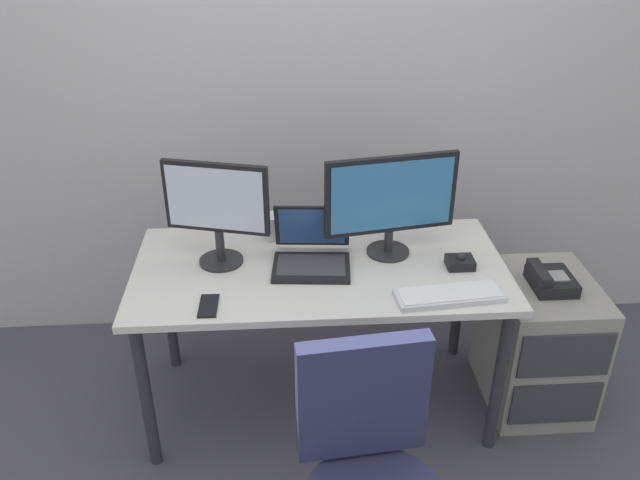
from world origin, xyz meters
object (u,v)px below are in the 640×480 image
object	(u,v)px
trackball_mouse	(460,262)
coffee_mug	(273,226)
laptop	(312,252)
desk_phone	(550,280)
monitor_main	(391,200)
cell_phone	(209,306)
file_cabinet	(537,342)
monitor_side	(217,206)
keyboard	(449,295)

from	to	relation	value
trackball_mouse	coffee_mug	distance (m)	0.81
laptop	desk_phone	bearing A→B (deg)	-3.33
monitor_main	cell_phone	xyz separation A→B (m)	(-0.72, -0.35, -0.24)
monitor_main	cell_phone	size ratio (longest dim) A/B	3.86
laptop	cell_phone	distance (m)	0.49
file_cabinet	coffee_mug	xyz separation A→B (m)	(-1.16, 0.27, 0.48)
monitor_main	coffee_mug	world-z (taller)	monitor_main
monitor_main	laptop	xyz separation A→B (m)	(-0.33, -0.06, -0.19)
coffee_mug	desk_phone	bearing A→B (deg)	-13.96
desk_phone	laptop	xyz separation A→B (m)	(-1.00, 0.06, 0.14)
monitor_main	file_cabinet	bearing A→B (deg)	-8.86
coffee_mug	cell_phone	world-z (taller)	coffee_mug
desk_phone	cell_phone	bearing A→B (deg)	-170.59
monitor_side	laptop	distance (m)	0.42
laptop	trackball_mouse	bearing A→B (deg)	-6.43
desk_phone	monitor_side	world-z (taller)	monitor_side
file_cabinet	trackball_mouse	xyz separation A→B (m)	(-0.40, -0.03, 0.45)
file_cabinet	keyboard	distance (m)	0.71
keyboard	cell_phone	xyz separation A→B (m)	(-0.90, -0.00, -0.01)
file_cabinet	coffee_mug	bearing A→B (deg)	166.90
monitor_side	cell_phone	xyz separation A→B (m)	(-0.03, -0.32, -0.25)
file_cabinet	monitor_side	xyz separation A→B (m)	(-1.37, 0.07, 0.68)
monitor_side	laptop	xyz separation A→B (m)	(0.37, -0.03, -0.20)
desk_phone	trackball_mouse	world-z (taller)	trackball_mouse
file_cabinet	laptop	size ratio (longest dim) A/B	1.83
monitor_main	trackball_mouse	bearing A→B (deg)	-25.76
trackball_mouse	cell_phone	world-z (taller)	trackball_mouse
desk_phone	cell_phone	xyz separation A→B (m)	(-1.39, -0.23, 0.09)
file_cabinet	laptop	bearing A→B (deg)	177.63
desk_phone	coffee_mug	size ratio (longest dim) A/B	1.81
trackball_mouse	laptop	bearing A→B (deg)	173.57
monitor_main	keyboard	bearing A→B (deg)	-63.39
monitor_main	monitor_side	xyz separation A→B (m)	(-0.70, -0.03, 0.01)
laptop	cell_phone	world-z (taller)	laptop
coffee_mug	keyboard	bearing A→B (deg)	-38.05
monitor_main	trackball_mouse	size ratio (longest dim) A/B	4.98
laptop	file_cabinet	bearing A→B (deg)	-2.37
desk_phone	monitor_main	distance (m)	0.76
monitor_side	coffee_mug	world-z (taller)	monitor_side
desk_phone	coffee_mug	bearing A→B (deg)	166.04
desk_phone	trackball_mouse	bearing A→B (deg)	-178.61
file_cabinet	monitor_side	distance (m)	1.54
keyboard	cell_phone	bearing A→B (deg)	-179.99
desk_phone	trackball_mouse	xyz separation A→B (m)	(-0.40, -0.01, 0.11)
monitor_side	keyboard	distance (m)	0.96
monitor_main	keyboard	distance (m)	0.46
cell_phone	monitor_main	bearing A→B (deg)	27.16
file_cabinet	keyboard	xyz separation A→B (m)	(-0.50, -0.25, 0.44)
keyboard	trackball_mouse	size ratio (longest dim) A/B	3.83
laptop	trackball_mouse	world-z (taller)	laptop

